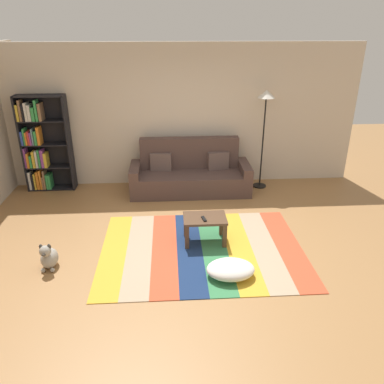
{
  "coord_description": "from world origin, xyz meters",
  "views": [
    {
      "loc": [
        -0.29,
        -4.77,
        2.99
      ],
      "look_at": [
        0.05,
        0.49,
        0.65
      ],
      "focal_mm": 35.52,
      "sensor_mm": 36.0,
      "label": 1
    }
  ],
  "objects_px": {
    "coffee_table": "(205,223)",
    "dog": "(49,257)",
    "bookshelf": "(41,145)",
    "standing_lamp": "(265,107)",
    "couch": "(190,174)",
    "tv_remote": "(204,219)",
    "pouf": "(231,269)"
  },
  "relations": [
    {
      "from": "dog",
      "to": "standing_lamp",
      "type": "height_order",
      "value": "standing_lamp"
    },
    {
      "from": "couch",
      "to": "coffee_table",
      "type": "relative_size",
      "value": 3.62
    },
    {
      "from": "coffee_table",
      "to": "standing_lamp",
      "type": "distance_m",
      "value": 2.72
    },
    {
      "from": "coffee_table",
      "to": "dog",
      "type": "height_order",
      "value": "coffee_table"
    },
    {
      "from": "couch",
      "to": "dog",
      "type": "relative_size",
      "value": 5.69
    },
    {
      "from": "bookshelf",
      "to": "standing_lamp",
      "type": "distance_m",
      "value": 4.27
    },
    {
      "from": "standing_lamp",
      "to": "coffee_table",
      "type": "bearing_deg",
      "value": -122.55
    },
    {
      "from": "pouf",
      "to": "tv_remote",
      "type": "xyz_separation_m",
      "value": [
        -0.27,
        0.81,
        0.31
      ]
    },
    {
      "from": "couch",
      "to": "dog",
      "type": "height_order",
      "value": "couch"
    },
    {
      "from": "coffee_table",
      "to": "tv_remote",
      "type": "distance_m",
      "value": 0.12
    },
    {
      "from": "couch",
      "to": "coffee_table",
      "type": "height_order",
      "value": "couch"
    },
    {
      "from": "couch",
      "to": "tv_remote",
      "type": "bearing_deg",
      "value": -87.59
    },
    {
      "from": "bookshelf",
      "to": "coffee_table",
      "type": "relative_size",
      "value": 2.92
    },
    {
      "from": "tv_remote",
      "to": "bookshelf",
      "type": "bearing_deg",
      "value": 129.98
    },
    {
      "from": "dog",
      "to": "couch",
      "type": "bearing_deg",
      "value": 50.24
    },
    {
      "from": "coffee_table",
      "to": "bookshelf",
      "type": "bearing_deg",
      "value": 142.99
    },
    {
      "from": "pouf",
      "to": "standing_lamp",
      "type": "bearing_deg",
      "value": 70.22
    },
    {
      "from": "coffee_table",
      "to": "tv_remote",
      "type": "height_order",
      "value": "tv_remote"
    },
    {
      "from": "couch",
      "to": "pouf",
      "type": "xyz_separation_m",
      "value": [
        0.35,
        -2.79,
        -0.23
      ]
    },
    {
      "from": "dog",
      "to": "coffee_table",
      "type": "bearing_deg",
      "value": 13.75
    },
    {
      "from": "pouf",
      "to": "dog",
      "type": "distance_m",
      "value": 2.41
    },
    {
      "from": "dog",
      "to": "tv_remote",
      "type": "distance_m",
      "value": 2.17
    },
    {
      "from": "dog",
      "to": "standing_lamp",
      "type": "bearing_deg",
      "value": 36.71
    },
    {
      "from": "standing_lamp",
      "to": "dog",
      "type": "bearing_deg",
      "value": -143.29
    },
    {
      "from": "pouf",
      "to": "standing_lamp",
      "type": "xyz_separation_m",
      "value": [
        1.05,
        2.92,
        1.47
      ]
    },
    {
      "from": "pouf",
      "to": "tv_remote",
      "type": "relative_size",
      "value": 4.13
    },
    {
      "from": "bookshelf",
      "to": "standing_lamp",
      "type": "relative_size",
      "value": 0.96
    },
    {
      "from": "couch",
      "to": "bookshelf",
      "type": "relative_size",
      "value": 1.24
    },
    {
      "from": "couch",
      "to": "standing_lamp",
      "type": "distance_m",
      "value": 1.88
    },
    {
      "from": "pouf",
      "to": "bookshelf",
      "type": "bearing_deg",
      "value": 135.79
    },
    {
      "from": "coffee_table",
      "to": "dog",
      "type": "distance_m",
      "value": 2.2
    },
    {
      "from": "bookshelf",
      "to": "pouf",
      "type": "height_order",
      "value": "bookshelf"
    }
  ]
}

